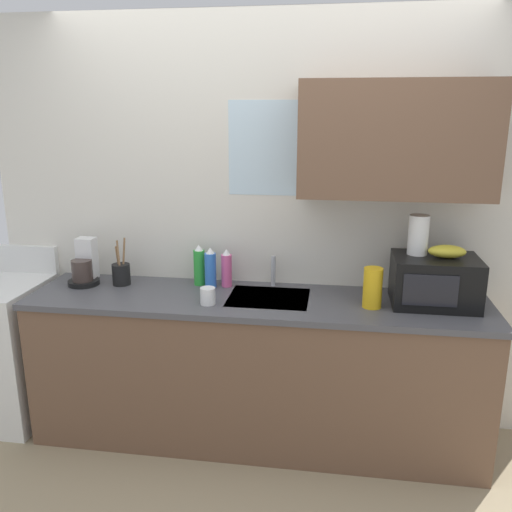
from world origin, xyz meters
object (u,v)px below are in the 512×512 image
at_px(banana_bunch, 447,251).
at_px(dish_soap_bottle_pink, 227,269).
at_px(microwave, 435,281).
at_px(dish_soap_bottle_green, 199,266).
at_px(stove_range, 0,349).
at_px(mug_white, 208,296).
at_px(paper_towel_roll, 418,235).
at_px(utensil_crock, 121,273).
at_px(dish_soap_bottle_blue, 210,269).
at_px(coffee_maker, 85,267).
at_px(cereal_canister, 373,288).

xyz_separation_m(banana_bunch, dish_soap_bottle_pink, (-1.25, 0.13, -0.20)).
height_order(microwave, dish_soap_bottle_green, microwave).
xyz_separation_m(dish_soap_bottle_pink, dish_soap_bottle_green, (-0.17, 0.01, 0.01)).
xyz_separation_m(stove_range, mug_white, (1.42, -0.14, 0.49)).
height_order(microwave, paper_towel_roll, paper_towel_roll).
relative_size(paper_towel_roll, utensil_crock, 0.75).
height_order(paper_towel_roll, dish_soap_bottle_pink, paper_towel_roll).
relative_size(dish_soap_bottle_blue, utensil_crock, 0.84).
bearing_deg(dish_soap_bottle_green, mug_white, -68.25).
bearing_deg(utensil_crock, dish_soap_bottle_green, 8.46).
distance_m(microwave, dish_soap_bottle_pink, 1.21).
bearing_deg(coffee_maker, cereal_canister, -5.20).
xyz_separation_m(paper_towel_roll, dish_soap_bottle_pink, (-1.10, 0.08, -0.27)).
height_order(dish_soap_bottle_blue, mug_white, dish_soap_bottle_blue).
xyz_separation_m(microwave, dish_soap_bottle_blue, (-1.29, 0.10, -0.02)).
relative_size(stove_range, cereal_canister, 4.85).
bearing_deg(dish_soap_bottle_green, stove_range, -171.72).
distance_m(paper_towel_roll, mug_white, 1.21).
bearing_deg(cereal_canister, microwave, 16.17).
height_order(mug_white, utensil_crock, utensil_crock).
xyz_separation_m(stove_range, dish_soap_bottle_green, (1.29, 0.19, 0.56)).
height_order(banana_bunch, dish_soap_bottle_blue, banana_bunch).
distance_m(mug_white, utensil_crock, 0.66).
bearing_deg(stove_range, dish_soap_bottle_pink, 7.08).
bearing_deg(stove_range, microwave, 0.97).
relative_size(dish_soap_bottle_blue, cereal_canister, 1.11).
xyz_separation_m(microwave, coffee_maker, (-2.08, 0.06, -0.03)).
relative_size(banana_bunch, utensil_crock, 0.68).
bearing_deg(coffee_maker, banana_bunch, -1.57).
bearing_deg(dish_soap_bottle_pink, microwave, -6.50).
height_order(dish_soap_bottle_blue, utensil_crock, utensil_crock).
xyz_separation_m(dish_soap_bottle_blue, mug_white, (0.05, -0.29, -0.07)).
bearing_deg(mug_white, paper_towel_roll, 11.90).
distance_m(stove_range, cereal_canister, 2.38).
bearing_deg(stove_range, dish_soap_bottle_green, 8.28).
relative_size(stove_range, utensil_crock, 3.68).
bearing_deg(mug_white, utensil_crock, 156.92).
height_order(stove_range, microwave, microwave).
bearing_deg(microwave, dish_soap_bottle_green, 174.06).
xyz_separation_m(microwave, utensil_crock, (-1.85, 0.07, -0.06)).
height_order(dish_soap_bottle_green, cereal_canister, dish_soap_bottle_green).
bearing_deg(utensil_crock, banana_bunch, -2.11).
bearing_deg(paper_towel_roll, cereal_canister, -147.99).
bearing_deg(dish_soap_bottle_blue, cereal_canister, -12.04).
relative_size(microwave, banana_bunch, 2.30).
distance_m(banana_bunch, mug_white, 1.33).
bearing_deg(stove_range, cereal_canister, -1.32).
bearing_deg(microwave, banana_bunch, 1.77).
bearing_deg(dish_soap_bottle_pink, paper_towel_roll, -4.42).
height_order(banana_bunch, cereal_canister, banana_bunch).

